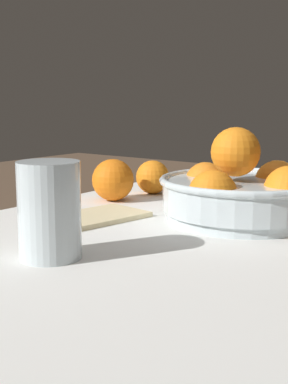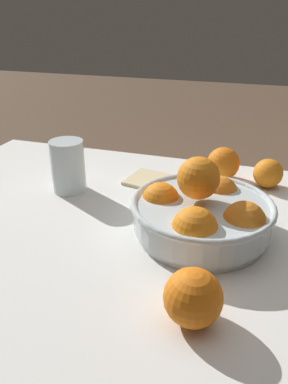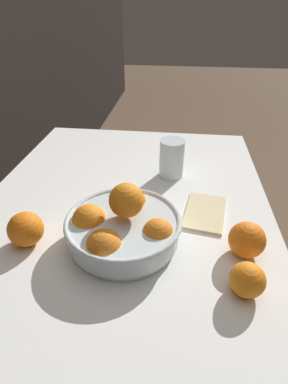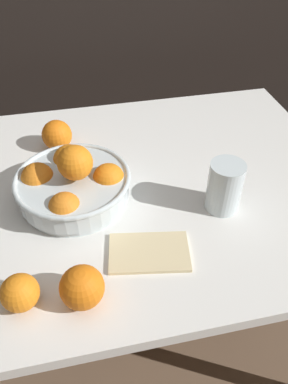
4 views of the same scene
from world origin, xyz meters
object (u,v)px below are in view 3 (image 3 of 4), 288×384
juice_glass (172,160)px  orange_loose_aside (26,229)px  fruit_bowl (123,226)px  orange_loose_near_bowl (247,280)px  orange_loose_front (247,240)px

juice_glass → orange_loose_aside: (-0.36, 0.32, -0.01)m
orange_loose_aside → fruit_bowl: bearing=-82.8°
juice_glass → fruit_bowl: bearing=163.4°
fruit_bowl → orange_loose_near_bowl: (-0.11, -0.27, -0.01)m
juice_glass → orange_loose_front: bearing=-151.7°
orange_loose_near_bowl → orange_loose_front: size_ratio=0.86×
juice_glass → orange_loose_front: 0.39m
fruit_bowl → orange_loose_aside: (-0.03, 0.22, -0.01)m
fruit_bowl → orange_loose_aside: fruit_bowl is taller
orange_loose_near_bowl → juice_glass: bearing=20.3°
juice_glass → orange_loose_near_bowl: juice_glass is taller
orange_loose_aside → orange_loose_near_bowl: bearing=-100.0°
fruit_bowl → orange_loose_front: bearing=-90.9°
orange_loose_near_bowl → orange_loose_aside: (0.09, 0.49, 0.01)m
orange_loose_front → juice_glass: bearing=28.3°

